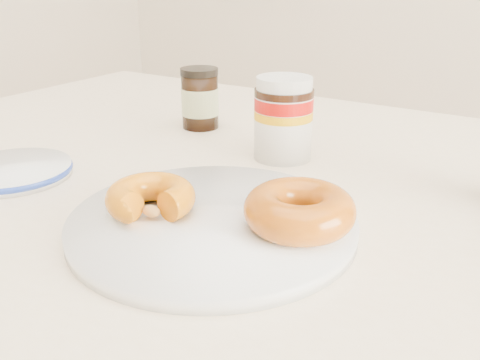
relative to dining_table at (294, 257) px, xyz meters
The scene contains 7 objects.
dining_table is the anchor object (origin of this frame).
plate 0.16m from the dining_table, 103.42° to the right, with size 0.28×0.28×0.01m.
donut_bitten 0.20m from the dining_table, 120.19° to the right, with size 0.09×0.09×0.03m, color orange.
donut_whole 0.16m from the dining_table, 62.73° to the right, with size 0.10×0.10×0.04m, color #AE4F0B.
nutella_jar 0.19m from the dining_table, 126.22° to the left, with size 0.08×0.08×0.11m.
dark_jar 0.32m from the dining_table, 148.07° to the left, with size 0.06×0.06×0.09m.
blue_rim_saucer 0.36m from the dining_table, 156.17° to the right, with size 0.14×0.14×0.01m.
Camera 1 is at (0.24, -0.40, 0.99)m, focal length 40.00 mm.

